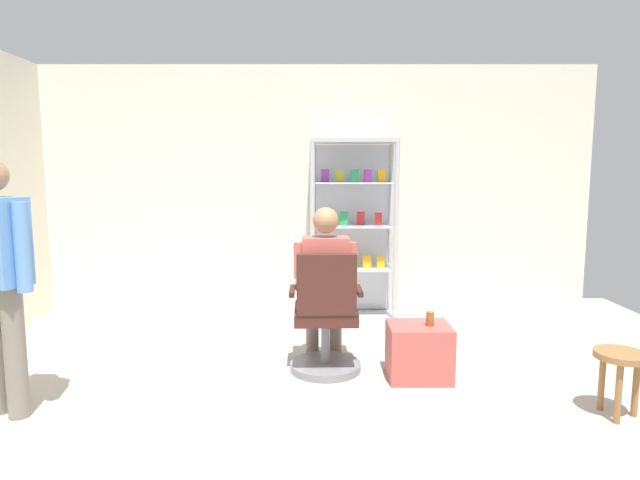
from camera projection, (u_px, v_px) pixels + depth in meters
name	position (u px, v px, depth m)	size (l,w,h in m)	color
ground_plane	(311.00, 451.00, 2.89)	(7.20, 7.20, 0.00)	#B2A899
back_wall	(316.00, 192.00, 5.69)	(6.00, 0.10, 2.70)	silver
display_cabinet_main	(353.00, 229.00, 5.51)	(0.90, 0.45, 1.90)	#B7B7BC
office_chair	(326.00, 324.00, 3.99)	(0.57, 0.56, 0.96)	slate
seated_shopkeeper	(326.00, 279.00, 4.11)	(0.49, 0.57, 1.29)	slate
storage_crate	(419.00, 352.00, 3.90)	(0.46, 0.38, 0.41)	#B24C47
tea_glass	(431.00, 319.00, 3.85)	(0.06, 0.06, 0.11)	brown
wooden_stool	(621.00, 365.00, 3.26)	(0.32, 0.32, 0.43)	olive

